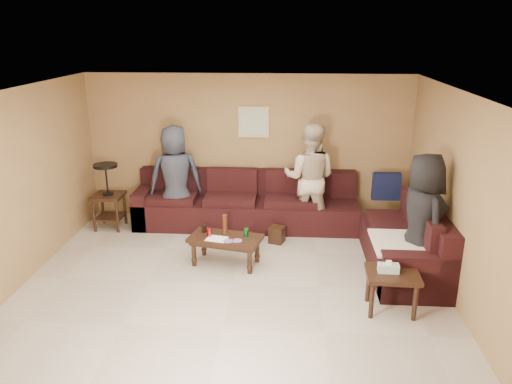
# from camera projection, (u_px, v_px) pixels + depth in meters

# --- Properties ---
(room) EXTENTS (5.60, 5.50, 2.50)m
(room) POSITION_uv_depth(u_px,v_px,m) (231.00, 162.00, 6.04)
(room) COLOR #B2A796
(room) RESTS_ON ground
(sectional_sofa) EXTENTS (4.65, 2.90, 0.97)m
(sectional_sofa) POSITION_uv_depth(u_px,v_px,m) (295.00, 220.00, 7.85)
(sectional_sofa) COLOR black
(sectional_sofa) RESTS_ON ground
(coffee_table) EXTENTS (1.09, 0.71, 0.70)m
(coffee_table) POSITION_uv_depth(u_px,v_px,m) (225.00, 241.00, 7.01)
(coffee_table) COLOR black
(coffee_table) RESTS_ON ground
(end_table_left) EXTENTS (0.49, 0.49, 1.11)m
(end_table_left) POSITION_uv_depth(u_px,v_px,m) (108.00, 195.00, 8.24)
(end_table_left) COLOR black
(end_table_left) RESTS_ON ground
(side_table_right) EXTENTS (0.63, 0.52, 0.65)m
(side_table_right) POSITION_uv_depth(u_px,v_px,m) (392.00, 278.00, 5.82)
(side_table_right) COLOR black
(side_table_right) RESTS_ON ground
(waste_bin) EXTENTS (0.27, 0.27, 0.26)m
(waste_bin) POSITION_uv_depth(u_px,v_px,m) (277.00, 234.00, 7.80)
(waste_bin) COLOR black
(waste_bin) RESTS_ON ground
(wall_art) EXTENTS (0.52, 0.04, 0.52)m
(wall_art) POSITION_uv_depth(u_px,v_px,m) (254.00, 122.00, 8.37)
(wall_art) COLOR tan
(wall_art) RESTS_ON ground
(person_left) EXTENTS (0.97, 0.77, 1.74)m
(person_left) POSITION_uv_depth(u_px,v_px,m) (176.00, 178.00, 8.17)
(person_left) COLOR #2A2E3A
(person_left) RESTS_ON ground
(person_middle) EXTENTS (0.99, 0.84, 1.80)m
(person_middle) POSITION_uv_depth(u_px,v_px,m) (309.00, 178.00, 8.05)
(person_middle) COLOR beige
(person_middle) RESTS_ON ground
(person_right) EXTENTS (0.76, 0.97, 1.75)m
(person_right) POSITION_uv_depth(u_px,v_px,m) (422.00, 220.00, 6.35)
(person_right) COLOR black
(person_right) RESTS_ON ground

